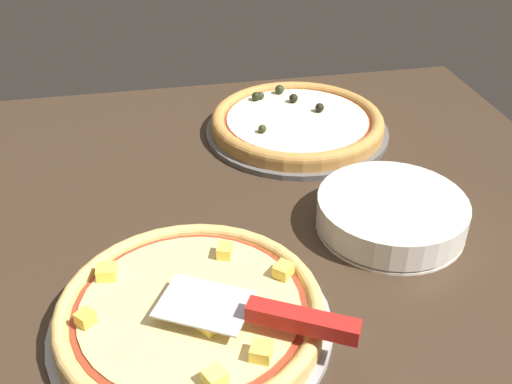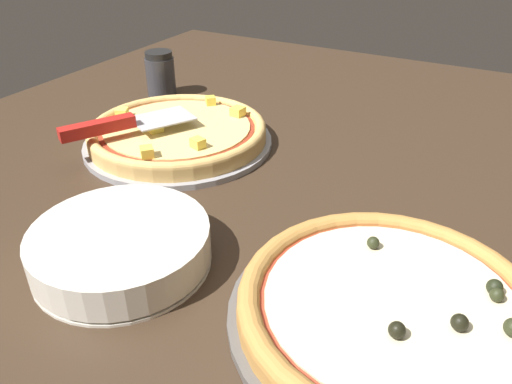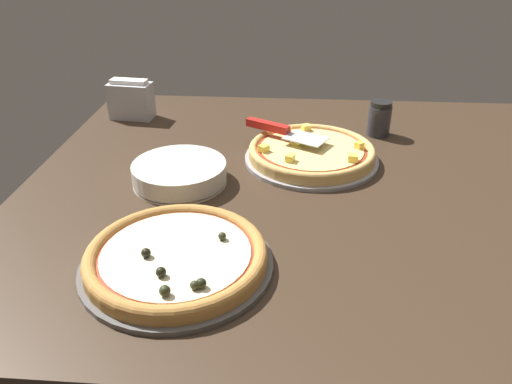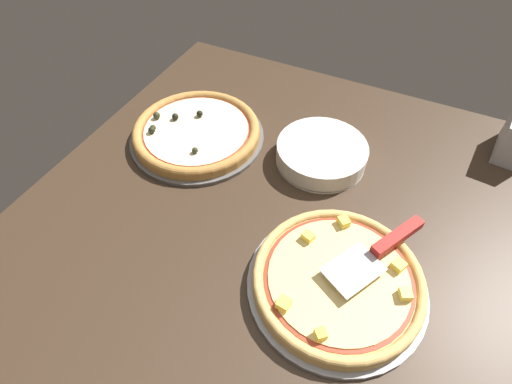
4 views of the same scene
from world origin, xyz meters
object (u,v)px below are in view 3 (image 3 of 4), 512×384
pizza_front (312,151)px  parmesan_shaker (379,119)px  pizza_back (176,255)px  napkin_holder (131,100)px  serving_spatula (277,129)px  plate_stack (180,173)px

pizza_front → parmesan_shaker: bearing=-135.8°
pizza_front → pizza_back: size_ratio=0.98×
parmesan_shaker → napkin_holder: (72.28, -8.16, 0.84)cm
pizza_front → pizza_back: bearing=61.6°
pizza_back → pizza_front: bearing=-118.4°
serving_spatula → parmesan_shaker: (-27.92, -12.51, -1.16)cm
plate_stack → parmesan_shaker: 59.09cm
serving_spatula → napkin_holder: bearing=-25.0°
pizza_front → plate_stack: pizza_front is taller
parmesan_shaker → serving_spatula: bearing=24.1°
plate_stack → napkin_holder: size_ratio=1.62×
pizza_front → serving_spatula: serving_spatula is taller
serving_spatula → plate_stack: serving_spatula is taller
pizza_front → parmesan_shaker: size_ratio=3.22×
pizza_back → parmesan_shaker: size_ratio=3.27×
plate_stack → parmesan_shaker: (-49.29, -32.50, 2.31)cm
pizza_back → napkin_holder: bearing=-68.0°
plate_stack → napkin_holder: (22.99, -40.66, 3.14)cm
serving_spatula → parmesan_shaker: 30.61cm
pizza_front → serving_spatula: (8.92, -5.97, 3.26)cm
pizza_back → plate_stack: (5.93, -30.98, 0.02)cm
pizza_front → plate_stack: size_ratio=1.46×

